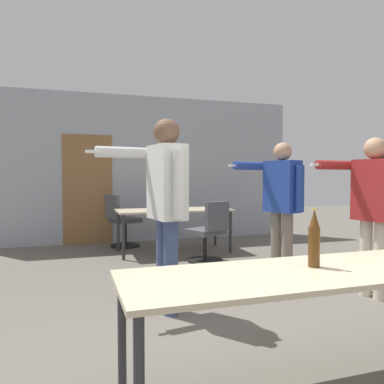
# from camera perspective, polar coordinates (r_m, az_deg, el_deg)

# --- Properties ---
(back_wall) EXTENTS (6.10, 0.12, 2.84)m
(back_wall) POSITION_cam_1_polar(r_m,az_deg,el_deg) (7.45, -7.37, 3.43)
(back_wall) COLOR #A3A8B2
(back_wall) RESTS_ON ground_plane
(conference_table_near) EXTENTS (2.31, 0.71, 0.72)m
(conference_table_near) POSITION_cam_1_polar(r_m,az_deg,el_deg) (2.38, 18.19, -12.55)
(conference_table_near) COLOR #C6B793
(conference_table_near) RESTS_ON ground_plane
(conference_table_far) EXTENTS (1.88, 0.82, 0.72)m
(conference_table_far) POSITION_cam_1_polar(r_m,az_deg,el_deg) (6.27, -2.81, -3.19)
(conference_table_far) COLOR #C6B793
(conference_table_far) RESTS_ON ground_plane
(person_near_casual) EXTENTS (0.88, 0.64, 1.80)m
(person_near_casual) POSITION_cam_1_polar(r_m,az_deg,el_deg) (3.48, -4.09, -0.53)
(person_near_casual) COLOR #3D4C75
(person_near_casual) RESTS_ON ground_plane
(person_center_tall) EXTENTS (0.89, 0.62, 1.70)m
(person_center_tall) POSITION_cam_1_polar(r_m,az_deg,el_deg) (4.84, 13.45, -0.63)
(person_center_tall) COLOR slate
(person_center_tall) RESTS_ON ground_plane
(person_far_watching) EXTENTS (0.83, 0.59, 1.67)m
(person_far_watching) POSITION_cam_1_polar(r_m,az_deg,el_deg) (4.31, 25.89, -1.25)
(person_far_watching) COLOR beige
(person_far_watching) RESTS_ON ground_plane
(office_chair_near_pushed) EXTENTS (0.65, 0.61, 0.94)m
(office_chair_near_pushed) POSITION_cam_1_polar(r_m,az_deg,el_deg) (6.86, -10.70, -4.58)
(office_chair_near_pushed) COLOR black
(office_chair_near_pushed) RESTS_ON ground_plane
(office_chair_far_left) EXTENTS (0.62, 0.66, 0.91)m
(office_chair_far_left) POSITION_cam_1_polar(r_m,az_deg,el_deg) (5.56, 2.54, -6.43)
(office_chair_far_left) COLOR black
(office_chair_far_left) RESTS_ON ground_plane
(beer_bottle) EXTENTS (0.07, 0.07, 0.36)m
(beer_bottle) POSITION_cam_1_polar(r_m,az_deg,el_deg) (2.39, 18.12, -6.88)
(beer_bottle) COLOR #563314
(beer_bottle) RESTS_ON conference_table_near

